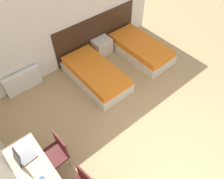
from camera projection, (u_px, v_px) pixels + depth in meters
name	position (u px, v px, depth m)	size (l,w,h in m)	color
wall_back	(60.00, 21.00, 5.20)	(5.86, 0.05, 2.70)	white
headboard_panel	(97.00, 34.00, 6.21)	(2.70, 0.03, 1.12)	#382316
bed_near_window	(95.00, 74.00, 5.65)	(0.97, 1.90, 0.41)	beige
bed_near_door	(140.00, 49.00, 6.33)	(0.97, 1.90, 0.41)	beige
nightstand	(102.00, 46.00, 6.34)	(0.52, 0.39, 0.47)	beige
radiator	(23.00, 81.00, 5.39)	(0.91, 0.12, 0.55)	silver
chair_near_laptop	(56.00, 153.00, 3.95)	(0.46, 0.46, 0.87)	#511919
laptop	(23.00, 157.00, 3.54)	(0.33, 0.27, 0.32)	slate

